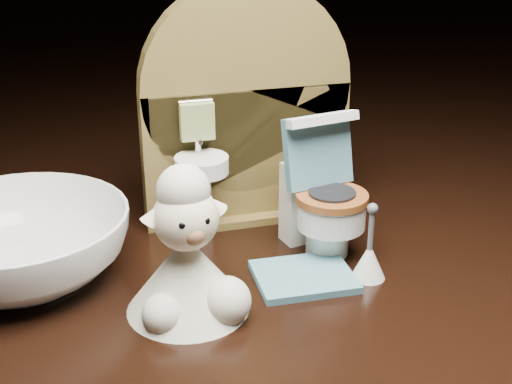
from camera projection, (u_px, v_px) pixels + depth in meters
backdrop_panel at (245, 119)px, 0.44m from camera, size 0.13×0.05×0.15m
toy_toilet at (322, 201)px, 0.41m from camera, size 0.05×0.06×0.08m
bath_mat at (304, 277)px, 0.39m from camera, size 0.05×0.05×0.00m
toilet_brush at (369, 258)px, 0.39m from camera, size 0.02×0.02×0.04m
plush_lamb at (188, 262)px, 0.35m from camera, size 0.06×0.06×0.08m
ceramic_bowl at (19, 246)px, 0.38m from camera, size 0.16×0.16×0.04m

